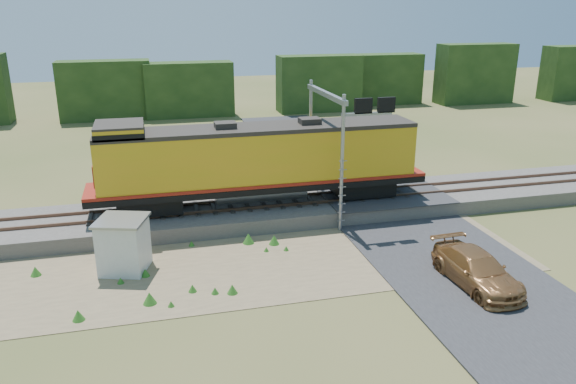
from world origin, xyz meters
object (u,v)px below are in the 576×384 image
object	(u,v)px
car	(477,270)
locomotive	(255,161)
signal_gantry	(336,122)
shed	(124,245)

from	to	relation	value
car	locomotive	bearing A→B (deg)	124.31
signal_gantry	car	size ratio (longest dim) A/B	1.45
locomotive	signal_gantry	xyz separation A→B (m)	(4.22, -0.66, 2.03)
locomotive	signal_gantry	size ratio (longest dim) A/B	2.56
shed	signal_gantry	xyz separation A→B (m)	(11.05, 4.17, 4.07)
locomotive	car	size ratio (longest dim) A/B	3.71
locomotive	car	world-z (taller)	locomotive
shed	signal_gantry	bearing A→B (deg)	38.36
shed	signal_gantry	size ratio (longest dim) A/B	0.36
signal_gantry	car	distance (m)	10.76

